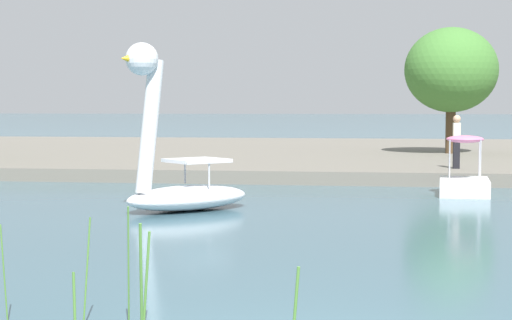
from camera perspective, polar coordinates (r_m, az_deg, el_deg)
The scene contains 6 objects.
shore_bank_far at distance 37.98m, azimuth 7.34°, elevation 0.38°, with size 115.81×25.61×0.41m, color #6B665B.
swan_boat at distance 19.21m, azimuth -5.24°, elevation -0.79°, with size 3.17×3.20×3.75m.
pedal_boat_pink at distance 23.26m, azimuth 13.82°, elevation -1.27°, with size 1.42×2.08×1.59m.
tree_broadleaf_behind_dock at distance 35.73m, azimuth 12.99°, elevation 5.89°, with size 5.25×5.47×5.15m.
person_on_path at distance 27.13m, azimuth 13.32°, elevation 1.33°, with size 0.24×0.24×1.67m.
reed_clump_foreground at distance 8.83m, azimuth -8.87°, elevation -8.47°, with size 3.54×1.12×1.34m.
Camera 1 is at (0.61, -7.68, 2.39)m, focal length 59.56 mm.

